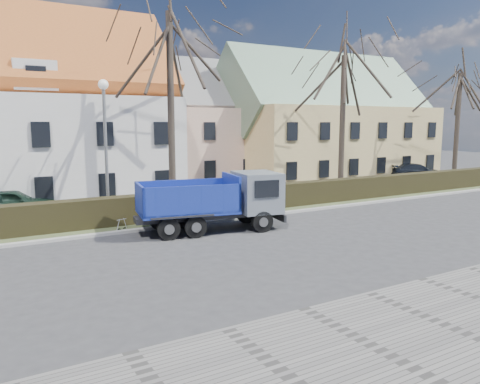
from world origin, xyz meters
TOP-DOWN VIEW (x-y plane):
  - ground at (0.00, 0.00)m, footprint 120.00×120.00m
  - curb_far at (0.00, 4.60)m, footprint 80.00×0.30m
  - grass_strip at (0.00, 6.20)m, footprint 80.00×3.00m
  - hedge at (0.00, 6.00)m, footprint 60.00×0.90m
  - building_pink at (4.00, 20.00)m, footprint 10.80×8.80m
  - building_yellow at (16.00, 17.00)m, footprint 18.80×10.80m
  - tree_1 at (-2.00, 8.50)m, footprint 9.20×9.20m
  - tree_2 at (10.00, 8.50)m, footprint 8.00×8.00m
  - tree_3 at (22.00, 8.50)m, footprint 7.60×7.60m
  - dump_truck at (-2.65, 3.11)m, footprint 6.83×3.53m
  - streetlight at (-5.87, 7.00)m, footprint 0.53×0.53m
  - cart_frame at (-6.02, 4.90)m, footprint 0.76×0.59m
  - parked_car_a at (-9.68, 10.85)m, footprint 4.50×2.56m
  - parked_car_b at (20.95, 11.31)m, footprint 4.97×3.52m

SIDE VIEW (x-z plane):
  - ground at x=0.00m, z-range 0.00..0.00m
  - grass_strip at x=0.00m, z-range 0.00..0.10m
  - curb_far at x=0.00m, z-range 0.00..0.12m
  - cart_frame at x=-6.02m, z-range 0.00..0.61m
  - hedge at x=0.00m, z-range 0.00..1.30m
  - parked_car_b at x=20.95m, z-range 0.00..1.34m
  - parked_car_a at x=-9.68m, z-range 0.00..1.44m
  - dump_truck at x=-2.65m, z-range 0.00..2.60m
  - streetlight at x=-5.87m, z-range 0.00..6.73m
  - building_pink at x=4.00m, z-range 0.00..8.00m
  - building_yellow at x=16.00m, z-range 0.00..8.50m
  - tree_3 at x=22.00m, z-range 0.00..10.45m
  - tree_2 at x=10.00m, z-range 0.00..11.00m
  - tree_1 at x=-2.00m, z-range 0.00..12.65m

